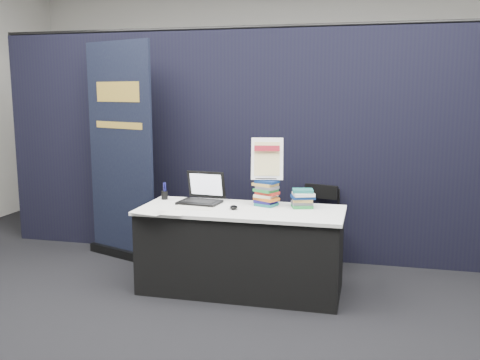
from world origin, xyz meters
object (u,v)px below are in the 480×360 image
book_stack_short (303,198)px  pullup_banner (121,165)px  laptop (201,195)px  stacking_chair (319,223)px  info_sign (267,159)px  book_stack_tall (266,193)px  display_table (241,249)px

book_stack_short → pullup_banner: bearing=167.2°
laptop → stacking_chair: 1.27m
pullup_banner → stacking_chair: (2.07, 0.19, -0.55)m
laptop → stacking_chair: size_ratio=0.48×
book_stack_short → stacking_chair: size_ratio=0.27×
info_sign → pullup_banner: size_ratio=0.17×
info_sign → pullup_banner: (-1.64, 0.42, -0.16)m
book_stack_tall → display_table: bearing=-136.2°
display_table → pullup_banner: size_ratio=0.79×
display_table → laptop: (-0.42, 0.17, 0.44)m
stacking_chair → laptop: bearing=-130.5°
display_table → laptop: size_ratio=4.52×
display_table → book_stack_tall: bearing=43.8°
pullup_banner → stacking_chair: bearing=26.8°
display_table → info_sign: bearing=48.2°
book_stack_tall → laptop: bearing=-179.2°
info_sign → display_table: bearing=-142.1°
laptop → pullup_banner: size_ratio=0.17×
book_stack_tall → pullup_banner: size_ratio=0.10×
laptop → book_stack_tall: size_ratio=1.71×
stacking_chair → info_sign: bearing=-107.3°
laptop → book_stack_short: size_ratio=1.76×
info_sign → laptop: bearing=173.3°
display_table → book_stack_tall: 0.56m
laptop → pullup_banner: (-1.03, 0.46, 0.20)m
book_stack_short → info_sign: info_sign is taller
stacking_chair → book_stack_short: bearing=-80.5°
book_stack_tall → stacking_chair: size_ratio=0.28×
display_table → book_stack_tall: book_stack_tall is taller
display_table → pullup_banner: pullup_banner is taller
book_stack_tall → pullup_banner: pullup_banner is taller
display_table → info_sign: size_ratio=4.61×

